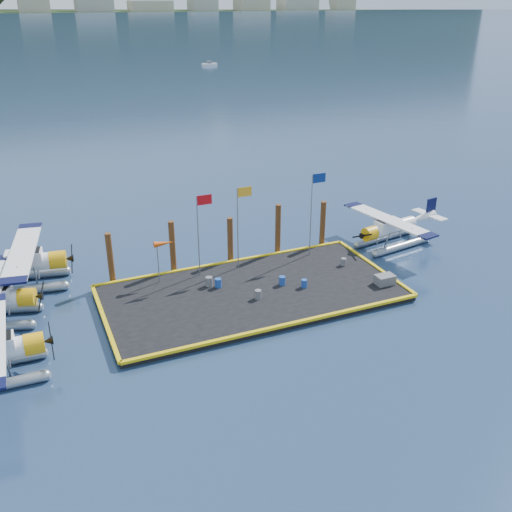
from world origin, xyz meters
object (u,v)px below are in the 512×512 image
(drum_2, at_px, (282,281))
(drum_5, at_px, (218,283))
(flagpole_red, at_px, (200,223))
(piling_2, at_px, (230,241))
(drum_4, at_px, (344,262))
(piling_3, at_px, (278,231))
(piling_4, at_px, (323,225))
(seaplane_d, at_px, (391,230))
(flagpole_blue, at_px, (314,202))
(piling_0, at_px, (111,260))
(drum_3, at_px, (258,294))
(crate, at_px, (385,280))
(piling_1, at_px, (173,248))
(flagpole_yellow, at_px, (240,216))
(seaplane_c, at_px, (19,266))
(drum_1, at_px, (304,283))
(drum_0, at_px, (209,282))
(windsock, at_px, (164,244))

(drum_2, height_order, drum_5, drum_5)
(flagpole_red, bearing_deg, piling_2, 29.80)
(drum_4, bearing_deg, piling_3, 128.41)
(piling_4, bearing_deg, seaplane_d, -19.19)
(drum_4, height_order, flagpole_blue, flagpole_blue)
(piling_3, bearing_deg, piling_0, 180.00)
(drum_3, distance_m, crate, 9.18)
(piling_1, bearing_deg, flagpole_yellow, -18.79)
(drum_3, height_order, piling_4, piling_4)
(seaplane_c, height_order, drum_1, seaplane_c)
(drum_0, relative_size, windsock, 0.22)
(windsock, bearing_deg, flagpole_red, 0.00)
(drum_4, xyz_separation_m, flagpole_yellow, (-7.24, 2.73, 3.83))
(drum_1, relative_size, flagpole_blue, 0.09)
(piling_0, distance_m, piling_4, 17.00)
(drum_0, distance_m, piling_1, 4.12)
(drum_0, xyz_separation_m, drum_4, (10.40, -0.77, -0.06))
(drum_0, distance_m, drum_5, 0.68)
(drum_5, distance_m, flagpole_red, 4.39)
(seaplane_d, xyz_separation_m, drum_3, (-13.90, -4.74, -0.73))
(seaplane_c, bearing_deg, flagpole_blue, 88.87)
(drum_2, distance_m, piling_3, 6.00)
(drum_2, distance_m, flagpole_yellow, 5.61)
(crate, relative_size, piling_0, 0.33)
(drum_4, relative_size, crate, 0.42)
(drum_5, height_order, piling_4, piling_4)
(seaplane_d, xyz_separation_m, flagpole_yellow, (-13.15, 0.26, 3.08))
(windsock, distance_m, piling_4, 13.68)
(drum_3, height_order, piling_0, piling_0)
(drum_1, bearing_deg, drum_4, 24.68)
(drum_1, bearing_deg, drum_0, 155.15)
(drum_3, distance_m, piling_1, 7.82)
(seaplane_c, distance_m, flagpole_blue, 21.76)
(seaplane_c, distance_m, flagpole_red, 13.10)
(piling_1, height_order, piling_2, piling_1)
(piling_4, bearing_deg, drum_2, -138.91)
(flagpole_red, xyz_separation_m, flagpole_blue, (8.99, -0.00, 0.29))
(flagpole_blue, height_order, piling_2, flagpole_blue)
(drum_0, height_order, drum_1, drum_0)
(drum_2, relative_size, piling_0, 0.16)
(seaplane_c, bearing_deg, flagpole_yellow, 84.91)
(drum_1, relative_size, piling_1, 0.14)
(drum_2, height_order, drum_4, drum_2)
(seaplane_c, bearing_deg, drum_5, 72.69)
(drum_1, relative_size, crate, 0.44)
(windsock, distance_m, piling_0, 4.02)
(seaplane_c, relative_size, crate, 7.99)
(drum_3, distance_m, piling_2, 6.73)
(drum_3, height_order, piling_2, piling_2)
(flagpole_blue, xyz_separation_m, piling_4, (1.80, 1.60, -2.69))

